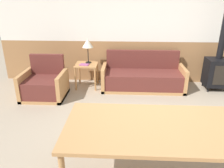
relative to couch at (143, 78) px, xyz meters
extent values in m
plane|color=gray|center=(0.01, -2.12, -0.26)|extent=(16.00, 16.00, 0.00)
cube|color=#996B42|center=(0.01, 0.51, 0.26)|extent=(7.20, 0.06, 1.04)
cube|color=silver|center=(0.01, 0.51, 1.61)|extent=(7.20, 0.06, 1.66)
cube|color=#B27F4C|center=(0.00, -0.03, -0.23)|extent=(1.92, 0.76, 0.06)
cube|color=#5B2823|center=(0.00, -0.05, -0.02)|extent=(1.76, 0.68, 0.36)
cube|color=#5B2823|center=(0.00, 0.31, 0.38)|extent=(1.76, 0.10, 0.45)
cube|color=#B27F4C|center=(-0.92, -0.03, 0.02)|extent=(0.08, 0.76, 0.56)
cube|color=#B27F4C|center=(0.92, -0.03, 0.02)|extent=(0.08, 0.76, 0.56)
cube|color=#B27F4C|center=(-2.18, -0.61, -0.23)|extent=(0.91, 0.79, 0.06)
cube|color=#5B2823|center=(-2.18, -0.63, -0.02)|extent=(0.75, 0.71, 0.37)
cube|color=#5B2823|center=(-2.18, -0.27, 0.39)|extent=(0.75, 0.10, 0.45)
cube|color=#B27F4C|center=(-2.59, -0.61, 0.02)|extent=(0.08, 0.79, 0.57)
cube|color=#B27F4C|center=(-1.77, -0.61, 0.02)|extent=(0.08, 0.79, 0.57)
cube|color=#B27F4C|center=(-1.34, 0.03, 0.30)|extent=(0.52, 0.52, 0.03)
cylinder|color=#B27F4C|center=(-1.57, -0.20, 0.01)|extent=(0.04, 0.04, 0.55)
cylinder|color=#B27F4C|center=(-1.11, -0.20, 0.01)|extent=(0.04, 0.04, 0.55)
cylinder|color=#B27F4C|center=(-1.57, 0.26, 0.01)|extent=(0.04, 0.04, 0.55)
cylinder|color=#B27F4C|center=(-1.11, 0.26, 0.01)|extent=(0.04, 0.04, 0.55)
cylinder|color=black|center=(-1.31, 0.12, 0.33)|extent=(0.14, 0.14, 0.02)
cylinder|color=black|center=(-1.31, 0.12, 0.52)|extent=(0.02, 0.02, 0.36)
cone|color=beige|center=(-1.31, 0.12, 0.80)|extent=(0.26, 0.26, 0.20)
cube|color=#994C84|center=(-1.38, -0.06, 0.33)|extent=(0.23, 0.19, 0.02)
cube|color=#B27F4C|center=(-0.09, -2.86, 0.48)|extent=(2.02, 1.00, 0.04)
cylinder|color=#B27F4C|center=(-1.04, -2.42, 0.10)|extent=(0.06, 0.06, 0.72)
cylinder|color=#B27F4C|center=(0.86, -2.42, 0.10)|extent=(0.06, 0.06, 0.72)
cylinder|color=black|center=(1.52, -0.14, -0.21)|extent=(0.04, 0.04, 0.10)
cylinder|color=black|center=(1.52, 0.23, -0.21)|extent=(0.04, 0.04, 0.10)
cylinder|color=black|center=(1.95, 0.23, -0.21)|extent=(0.04, 0.04, 0.10)
cube|color=black|center=(1.73, 0.05, 0.16)|extent=(0.55, 0.45, 0.64)
cube|color=black|center=(1.73, -0.19, 0.16)|extent=(0.33, 0.01, 0.45)
camera|label=1|loc=(-0.47, -4.92, 1.81)|focal=35.00mm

